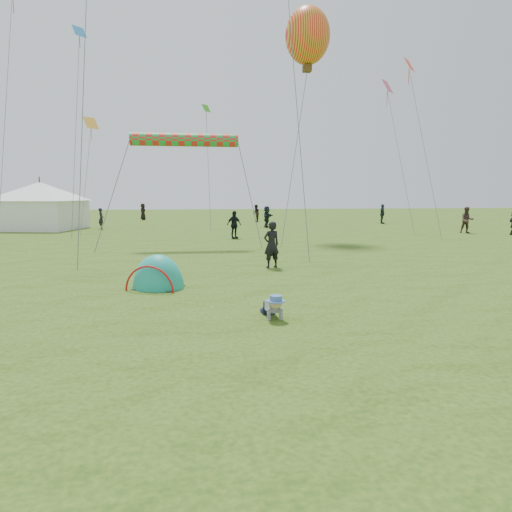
{
  "coord_description": "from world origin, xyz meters",
  "views": [
    {
      "loc": [
        -1.25,
        -10.01,
        2.62
      ],
      "look_at": [
        0.48,
        1.76,
        1.0
      ],
      "focal_mm": 32.0,
      "sensor_mm": 36.0,
      "label": 1
    }
  ],
  "objects": [
    {
      "name": "crawling_toddler",
      "position": [
        0.48,
        -0.74,
        0.27
      ],
      "size": [
        0.57,
        0.76,
        0.55
      ],
      "primitive_type": null,
      "rotation": [
        0.0,
        0.0,
        0.1
      ],
      "color": "black",
      "rests_on": "ground"
    },
    {
      "name": "diamond_kite_3",
      "position": [
        0.3,
        27.89,
        9.44
      ],
      "size": [
        0.75,
        0.75,
        0.62
      ],
      "primitive_type": "plane",
      "rotation": [
        1.05,
        0.0,
        0.79
      ],
      "color": "#32991A"
    },
    {
      "name": "diamond_kite_4",
      "position": [
        -8.31,
        23.84,
        13.49
      ],
      "size": [
        0.93,
        0.93,
        0.76
      ],
      "primitive_type": "plane",
      "rotation": [
        1.05,
        0.0,
        0.79
      ],
      "color": "#257BC8"
    },
    {
      "name": "crowd_person_10",
      "position": [
        -5.88,
        37.96,
        0.83
      ],
      "size": [
        0.66,
        0.89,
        1.67
      ],
      "primitive_type": "imported",
      "rotation": [
        0.0,
        0.0,
        1.74
      ],
      "color": "black",
      "rests_on": "ground"
    },
    {
      "name": "balloon_kite",
      "position": [
        5.82,
        17.31,
        11.59
      ],
      "size": [
        2.62,
        2.62,
        3.66
      ],
      "primitive_type": null,
      "color": "gold"
    },
    {
      "name": "crowd_person_12",
      "position": [
        -11.25,
        32.69,
        0.84
      ],
      "size": [
        0.73,
        0.67,
        1.68
      ],
      "primitive_type": "imported",
      "rotation": [
        0.0,
        0.0,
        3.7
      ],
      "color": "black",
      "rests_on": "ground"
    },
    {
      "name": "ground",
      "position": [
        0.0,
        0.0,
        0.0
      ],
      "size": [
        140.0,
        140.0,
        0.0
      ],
      "primitive_type": "plane",
      "color": "#224312"
    },
    {
      "name": "diamond_kite_1",
      "position": [
        13.11,
        19.18,
        10.96
      ],
      "size": [
        1.04,
        1.04,
        0.85
      ],
      "primitive_type": "plane",
      "rotation": [
        1.05,
        0.0,
        0.79
      ],
      "color": "#F6422B"
    },
    {
      "name": "crowd_person_8",
      "position": [
        1.39,
        16.84,
        0.82
      ],
      "size": [
        1.04,
        0.8,
        1.64
      ],
      "primitive_type": "imported",
      "rotation": [
        0.0,
        0.0,
        0.48
      ],
      "color": "black",
      "rests_on": "ground"
    },
    {
      "name": "standing_adult",
      "position": [
        1.65,
        5.86,
        0.83
      ],
      "size": [
        0.7,
        0.56,
        1.66
      ],
      "primitive_type": "imported",
      "rotation": [
        0.0,
        0.0,
        3.46
      ],
      "color": "black",
      "rests_on": "ground"
    },
    {
      "name": "crowd_person_7",
      "position": [
        17.3,
        18.31,
        0.88
      ],
      "size": [
        1.03,
        0.92,
        1.77
      ],
      "primitive_type": "imported",
      "rotation": [
        0.0,
        0.0,
        5.94
      ],
      "color": "#46332D",
      "rests_on": "ground"
    },
    {
      "name": "crowd_person_2",
      "position": [
        15.83,
        28.63,
        0.86
      ],
      "size": [
        0.56,
        1.06,
        1.73
      ],
      "primitive_type": "imported",
      "rotation": [
        0.0,
        0.0,
        1.43
      ],
      "color": "#1D292E",
      "rests_on": "ground"
    },
    {
      "name": "popup_tent",
      "position": [
        -2.13,
        2.83,
        0.0
      ],
      "size": [
        1.83,
        1.69,
        1.91
      ],
      "primitive_type": "ellipsoid",
      "rotation": [
        0.0,
        0.0,
        -0.4
      ],
      "color": "#0E9875",
      "rests_on": "ground"
    },
    {
      "name": "rainbow_tube_kite",
      "position": [
        -1.37,
        13.13,
        5.25
      ],
      "size": [
        5.22,
        0.64,
        0.64
      ],
      "primitive_type": "cylinder",
      "rotation": [
        0.0,
        1.57,
        0.0
      ],
      "color": "red"
    },
    {
      "name": "crowd_person_11",
      "position": [
        4.87,
        25.61,
        0.84
      ],
      "size": [
        1.23,
        1.6,
        1.69
      ],
      "primitive_type": "imported",
      "rotation": [
        0.0,
        0.0,
        1.03
      ],
      "color": "black",
      "rests_on": "ground"
    },
    {
      "name": "crowd_person_0",
      "position": [
        -7.78,
        25.66,
        0.79
      ],
      "size": [
        0.51,
        0.65,
        1.58
      ],
      "primitive_type": "imported",
      "rotation": [
        0.0,
        0.0,
        1.82
      ],
      "color": "black",
      "rests_on": "ground"
    },
    {
      "name": "crowd_person_9",
      "position": [
        -12.85,
        25.8,
        0.88
      ],
      "size": [
        1.13,
        1.31,
        1.75
      ],
      "primitive_type": "imported",
      "rotation": [
        0.0,
        0.0,
        4.19
      ],
      "color": "black",
      "rests_on": "ground"
    },
    {
      "name": "diamond_kite_5",
      "position": [
        13.14,
        22.47,
        10.34
      ],
      "size": [
        1.17,
        1.17,
        0.95
      ],
      "primitive_type": "plane",
      "rotation": [
        1.05,
        0.0,
        0.79
      ],
      "color": "#C94766"
    },
    {
      "name": "event_marquee",
      "position": [
        -12.11,
        25.97,
        1.88
      ],
      "size": [
        6.53,
        6.53,
        3.76
      ],
      "primitive_type": null,
      "rotation": [
        0.0,
        0.0,
        -0.22
      ],
      "color": "white",
      "rests_on": "ground"
    },
    {
      "name": "diamond_kite_2",
      "position": [
        -8.1,
        25.2,
        7.7
      ],
      "size": [
        1.05,
        1.05,
        0.86
      ],
      "primitive_type": "plane",
      "rotation": [
        1.05,
        0.0,
        0.79
      ],
      "color": "gold"
    },
    {
      "name": "crowd_person_1",
      "position": [
        5.11,
        33.1,
        0.82
      ],
      "size": [
        0.62,
        0.8,
        1.63
      ],
      "primitive_type": "imported",
      "rotation": [
        0.0,
        0.0,
        4.71
      ],
      "color": "black",
      "rests_on": "ground"
    }
  ]
}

